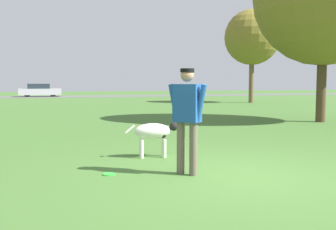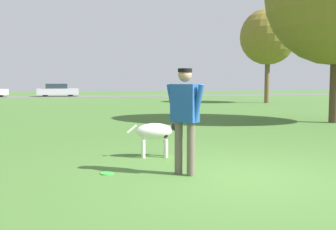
# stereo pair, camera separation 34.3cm
# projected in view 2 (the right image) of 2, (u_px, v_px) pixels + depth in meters

# --- Properties ---
(ground_plane) EXTENTS (120.00, 120.00, 0.00)m
(ground_plane) POSITION_uv_depth(u_px,v_px,m) (234.00, 177.00, 6.16)
(ground_plane) COLOR #426B2D
(far_road_strip) EXTENTS (120.00, 6.00, 0.01)m
(far_road_strip) POSITION_uv_depth(u_px,v_px,m) (95.00, 96.00, 41.75)
(far_road_strip) COLOR #5B5B59
(far_road_strip) RESTS_ON ground_plane
(person) EXTENTS (0.52, 0.58, 1.70)m
(person) POSITION_uv_depth(u_px,v_px,m) (185.00, 112.00, 6.23)
(person) COLOR #665B4C
(person) RESTS_ON ground_plane
(dog) EXTENTS (1.06, 0.41, 0.69)m
(dog) POSITION_uv_depth(u_px,v_px,m) (156.00, 132.00, 7.77)
(dog) COLOR silver
(dog) RESTS_ON ground_plane
(frisbee) EXTENTS (0.21, 0.21, 0.02)m
(frisbee) POSITION_uv_depth(u_px,v_px,m) (107.00, 173.00, 6.35)
(frisbee) COLOR #33D838
(frisbee) RESTS_ON ground_plane
(tree_far_right) EXTENTS (4.00, 4.00, 6.74)m
(tree_far_right) POSITION_uv_depth(u_px,v_px,m) (268.00, 37.00, 28.00)
(tree_far_right) COLOR brown
(tree_far_right) RESTS_ON ground_plane
(parked_car_silver) EXTENTS (4.22, 1.84, 1.34)m
(parked_car_silver) POSITION_uv_depth(u_px,v_px,m) (58.00, 90.00, 41.04)
(parked_car_silver) COLOR #B7B7BC
(parked_car_silver) RESTS_ON ground_plane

